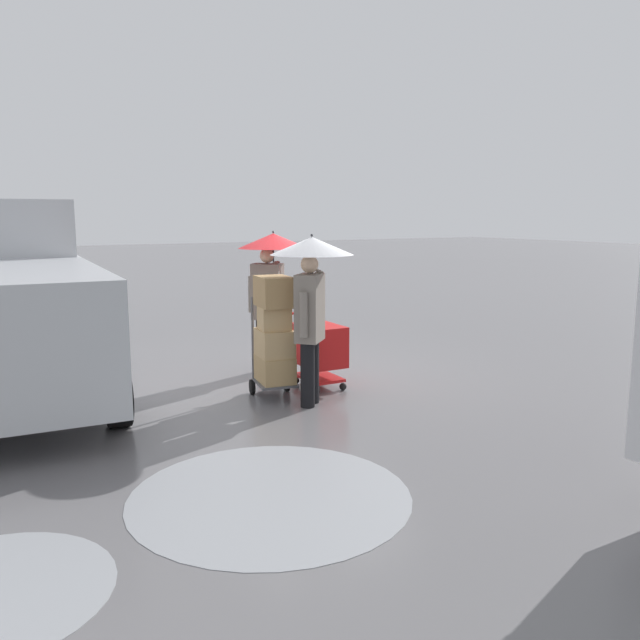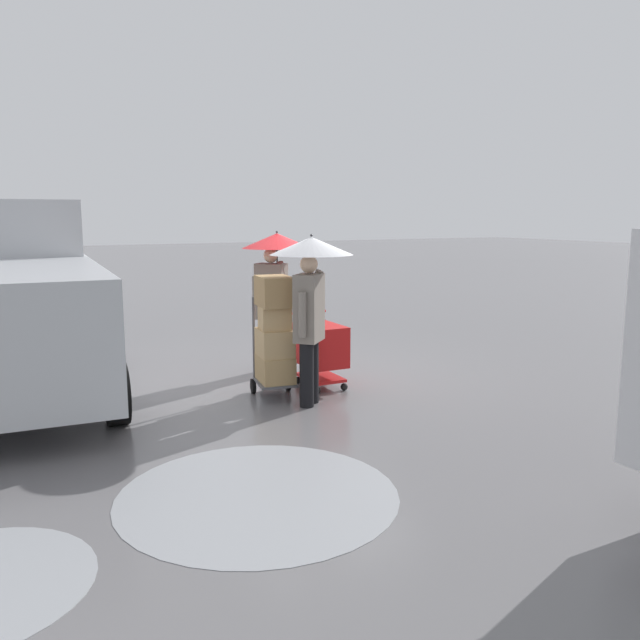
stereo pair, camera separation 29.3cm
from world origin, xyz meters
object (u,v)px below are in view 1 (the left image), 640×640
object	(u,v)px
cargo_van_parked_right	(13,308)
hand_dolly_boxes	(274,333)
pedestrian_pink_side	(311,280)
pedestrian_black_side	(271,269)
shopping_cart_vendor	(319,347)

from	to	relation	value
cargo_van_parked_right	hand_dolly_boxes	xyz separation A→B (m)	(-2.91, 1.78, -0.31)
hand_dolly_boxes	pedestrian_pink_side	xyz separation A→B (m)	(-0.30, 0.44, 0.71)
cargo_van_parked_right	hand_dolly_boxes	world-z (taller)	cargo_van_parked_right
cargo_van_parked_right	pedestrian_pink_side	distance (m)	3.92
pedestrian_pink_side	pedestrian_black_side	size ratio (longest dim) A/B	1.00
cargo_van_parked_right	shopping_cart_vendor	xyz separation A→B (m)	(-3.69, 1.58, -0.61)
cargo_van_parked_right	pedestrian_pink_side	size ratio (longest dim) A/B	2.54
cargo_van_parked_right	shopping_cart_vendor	distance (m)	4.06
cargo_van_parked_right	hand_dolly_boxes	size ratio (longest dim) A/B	3.39
hand_dolly_boxes	pedestrian_black_side	world-z (taller)	pedestrian_black_side
pedestrian_pink_side	cargo_van_parked_right	bearing A→B (deg)	-34.62
pedestrian_pink_side	pedestrian_black_side	bearing A→B (deg)	-98.96
cargo_van_parked_right	pedestrian_black_side	bearing A→B (deg)	172.17
cargo_van_parked_right	shopping_cart_vendor	bearing A→B (deg)	156.82
shopping_cart_vendor	pedestrian_pink_side	xyz separation A→B (m)	(0.48, 0.64, 1.02)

